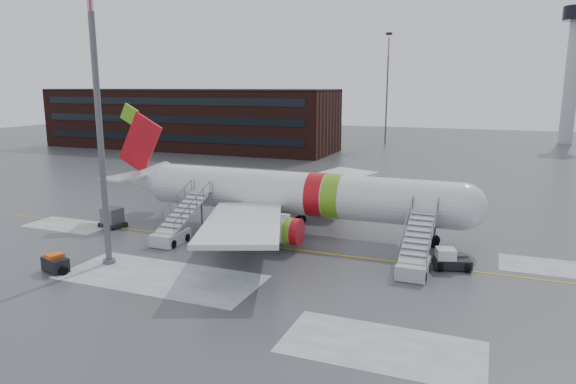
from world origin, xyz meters
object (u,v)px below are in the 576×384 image
at_px(airstair_fwd, 415,257).
at_px(airstair_aft, 175,229).
at_px(airliner, 286,193).
at_px(uld_container, 112,218).
at_px(baggage_tractor, 55,264).
at_px(pushback_tug, 450,260).
at_px(light_mast_near, 98,103).

distance_m(airstair_fwd, airstair_aft, 19.73).
relative_size(airliner, airstair_fwd, 4.55).
relative_size(uld_container, baggage_tractor, 0.92).
height_order(airstair_aft, uld_container, airstair_aft).
distance_m(airstair_aft, baggage_tractor, 10.00).
xyz_separation_m(airliner, baggage_tractor, (-11.17, -15.79, -2.87)).
xyz_separation_m(uld_container, baggage_tractor, (4.21, -10.89, -0.29)).
bearing_deg(baggage_tractor, pushback_tug, 22.87).
height_order(airliner, pushback_tug, airliner).
height_order(airliner, uld_container, airliner).
bearing_deg(light_mast_near, airstair_fwd, 16.93).
relative_size(airliner, pushback_tug, 12.20).
relative_size(airliner, airstair_aft, 4.55).
relative_size(baggage_tractor, light_mast_near, 0.12).
relative_size(airstair_aft, pushback_tug, 2.68).
distance_m(airstair_fwd, baggage_tractor, 25.25).
xyz_separation_m(airliner, light_mast_near, (-8.88, -12.99, 8.26)).
distance_m(uld_container, baggage_tractor, 11.68).
bearing_deg(airstair_fwd, light_mast_near, -163.07).
relative_size(uld_container, light_mast_near, 0.11).
height_order(pushback_tug, uld_container, uld_container).
relative_size(airstair_fwd, airstair_aft, 1.00).
bearing_deg(airliner, uld_container, -162.33).
relative_size(pushback_tug, baggage_tractor, 1.09).
bearing_deg(airliner, airstair_aft, -138.59).
bearing_deg(baggage_tractor, light_mast_near, 50.73).
bearing_deg(pushback_tug, airstair_fwd, -144.32).
height_order(airstair_fwd, light_mast_near, light_mast_near).
bearing_deg(pushback_tug, baggage_tractor, -157.13).
distance_m(pushback_tug, baggage_tractor, 27.90).
bearing_deg(airstair_aft, airstair_fwd, 0.00).
distance_m(airliner, uld_container, 16.35).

